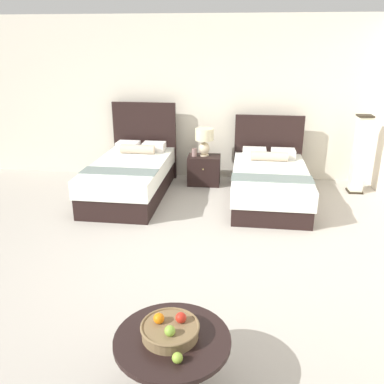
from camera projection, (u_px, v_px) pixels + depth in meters
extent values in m
cube|color=#B4ACA0|center=(182.00, 264.00, 4.63)|extent=(9.62, 10.25, 0.02)
cube|color=silver|center=(206.00, 99.00, 7.24)|extent=(9.62, 0.12, 2.82)
cube|color=black|center=(130.00, 188.00, 6.57)|extent=(1.11, 2.11, 0.32)
cube|color=white|center=(129.00, 170.00, 6.47)|extent=(1.15, 2.15, 0.27)
cube|color=black|center=(145.00, 141.00, 7.39)|extent=(1.14, 0.09, 1.38)
cube|color=white|center=(128.00, 146.00, 7.16)|extent=(0.39, 0.31, 0.14)
cube|color=white|center=(154.00, 147.00, 7.10)|extent=(0.39, 0.31, 0.14)
cylinder|color=beige|center=(137.00, 149.00, 6.90)|extent=(0.59, 0.16, 0.15)
cube|color=slate|center=(119.00, 171.00, 5.96)|extent=(1.13, 0.37, 0.01)
cube|color=black|center=(269.00, 194.00, 6.36)|extent=(1.14, 2.00, 0.26)
cube|color=white|center=(270.00, 178.00, 6.27)|extent=(1.18, 2.04, 0.28)
cube|color=black|center=(268.00, 149.00, 7.14)|extent=(1.17, 0.09, 1.20)
cube|color=white|center=(254.00, 152.00, 6.90)|extent=(0.40, 0.31, 0.14)
cube|color=white|center=(283.00, 153.00, 6.84)|extent=(0.40, 0.31, 0.14)
cylinder|color=beige|center=(269.00, 156.00, 6.65)|extent=(0.61, 0.16, 0.15)
cube|color=slate|center=(272.00, 178.00, 5.79)|extent=(1.16, 0.39, 0.01)
cube|color=black|center=(204.00, 170.00, 7.15)|extent=(0.56, 0.40, 0.51)
sphere|color=tan|center=(203.00, 169.00, 6.92)|extent=(0.02, 0.02, 0.02)
cylinder|color=beige|center=(204.00, 155.00, 7.08)|extent=(0.16, 0.16, 0.02)
ellipsoid|color=beige|center=(204.00, 148.00, 7.03)|extent=(0.19, 0.19, 0.22)
cylinder|color=#99844C|center=(204.00, 141.00, 6.99)|extent=(0.02, 0.02, 0.04)
cylinder|color=beige|center=(204.00, 134.00, 6.95)|extent=(0.32, 0.32, 0.20)
cylinder|color=gray|center=(194.00, 153.00, 7.02)|extent=(0.09, 0.09, 0.12)
torus|color=gray|center=(194.00, 149.00, 6.99)|extent=(0.09, 0.09, 0.01)
cylinder|color=black|center=(173.00, 366.00, 2.88)|extent=(0.12, 0.12, 0.41)
cylinder|color=black|center=(172.00, 340.00, 2.81)|extent=(0.82, 0.82, 0.04)
cylinder|color=olive|center=(170.00, 331.00, 2.80)|extent=(0.39, 0.39, 0.08)
torus|color=olive|center=(170.00, 326.00, 2.79)|extent=(0.41, 0.41, 0.02)
sphere|color=orange|center=(159.00, 318.00, 2.82)|extent=(0.08, 0.08, 0.08)
sphere|color=#81AD38|center=(170.00, 331.00, 2.70)|extent=(0.07, 0.07, 0.07)
sphere|color=red|center=(181.00, 318.00, 2.82)|extent=(0.08, 0.08, 0.08)
sphere|color=#8FB53A|center=(177.00, 358.00, 2.57)|extent=(0.07, 0.07, 0.07)
cube|color=black|center=(354.00, 191.00, 6.84)|extent=(0.23, 0.23, 0.03)
cube|color=#EAE8C8|center=(360.00, 155.00, 6.62)|extent=(0.19, 0.19, 1.23)
cube|color=black|center=(365.00, 116.00, 6.41)|extent=(0.23, 0.23, 0.02)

